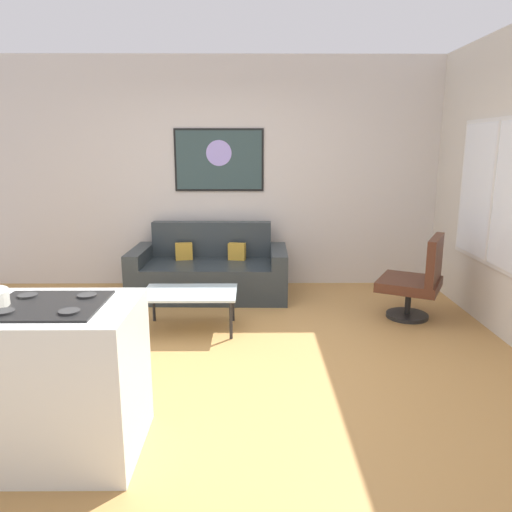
% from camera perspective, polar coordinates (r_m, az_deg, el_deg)
% --- Properties ---
extents(ground, '(6.40, 6.40, 0.04)m').
position_cam_1_polar(ground, '(4.13, -4.69, -12.60)').
color(ground, '#B98649').
extents(back_wall, '(6.40, 0.05, 2.80)m').
position_cam_1_polar(back_wall, '(6.16, -3.27, 9.51)').
color(back_wall, beige).
rests_on(back_wall, ground).
extents(couch, '(1.83, 0.90, 0.84)m').
position_cam_1_polar(couch, '(5.83, -5.40, -1.91)').
color(couch, '#2A3236').
rests_on(couch, ground).
extents(coffee_table, '(0.89, 0.57, 0.38)m').
position_cam_1_polar(coffee_table, '(4.74, -7.70, -4.51)').
color(coffee_table, silver).
rests_on(coffee_table, ground).
extents(armchair, '(0.80, 0.81, 0.87)m').
position_cam_1_polar(armchair, '(5.23, 18.28, -2.64)').
color(armchair, black).
rests_on(armchair, ground).
extents(kitchen_counter, '(1.47, 0.71, 0.91)m').
position_cam_1_polar(kitchen_counter, '(3.19, -26.86, -12.78)').
color(kitchen_counter, silver).
rests_on(kitchen_counter, ground).
extents(wall_painting, '(1.09, 0.03, 0.76)m').
position_cam_1_polar(wall_painting, '(6.12, -4.32, 11.09)').
color(wall_painting, black).
extents(window, '(0.03, 1.49, 1.40)m').
position_cam_1_polar(window, '(5.17, 25.96, 6.60)').
color(window, silver).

